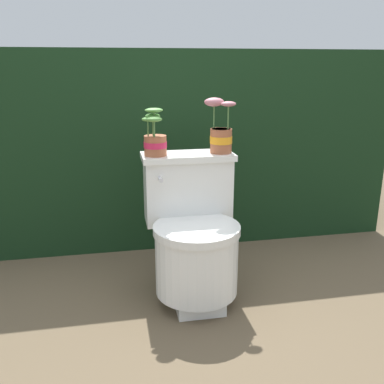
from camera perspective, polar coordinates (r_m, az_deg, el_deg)
ground_plane at (r=2.21m, az=0.03°, el=-13.90°), size 12.00×12.00×0.00m
hedge_backdrop at (r=2.97m, az=-3.82°, el=6.58°), size 2.88×0.81×1.21m
toilet at (r=2.10m, az=0.21°, el=-5.89°), size 0.46×0.54×0.70m
potted_plant_left at (r=2.07m, az=-4.98°, el=6.99°), size 0.12×0.12×0.23m
potted_plant_midleft at (r=2.14m, az=3.82°, el=7.78°), size 0.14×0.12×0.27m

